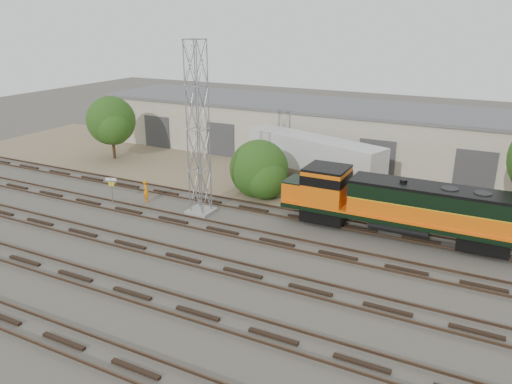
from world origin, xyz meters
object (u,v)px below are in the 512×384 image
at_px(signal_tower, 198,133).
at_px(semi_trailer, 316,155).
at_px(worker, 146,191).
at_px(locomotive, 397,205).

xyz_separation_m(signal_tower, semi_trailer, (5.00, 10.01, -3.38)).
bearing_deg(semi_trailer, worker, -115.59).
bearing_deg(signal_tower, worker, -177.98).
bearing_deg(semi_trailer, locomotive, -24.21).
relative_size(locomotive, worker, 8.84).
relative_size(worker, semi_trailer, 0.13).
height_order(locomotive, worker, locomotive).
height_order(locomotive, signal_tower, signal_tower).
xyz_separation_m(signal_tower, worker, (-4.86, -0.17, -5.02)).
bearing_deg(locomotive, signal_tower, -170.71).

